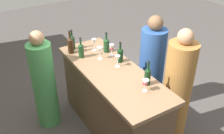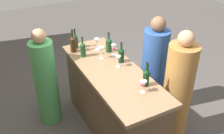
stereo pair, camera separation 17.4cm
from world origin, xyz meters
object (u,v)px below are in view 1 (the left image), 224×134
(wine_bottle_second_right_olive_green, at_px, (81,50))
(wine_glass_near_right, at_px, (146,84))
(wine_bottle_far_right_dark_green, at_px, (72,42))
(wine_glass_far_center, at_px, (100,50))
(wine_glass_far_left, at_px, (94,42))
(person_right_guest, at_px, (44,84))
(wine_bottle_leftmost_dark_green, at_px, (148,76))
(wine_glass_near_left, at_px, (112,48))
(wine_bottle_rightmost_amber_brown, at_px, (70,45))
(wine_glass_near_center, at_px, (118,59))
(wine_bottle_second_left_dark_green, at_px, (120,54))
(wine_bottle_center_olive_green, at_px, (106,45))
(person_left_guest, at_px, (151,69))
(person_center_guest, at_px, (177,91))

(wine_bottle_second_right_olive_green, bearing_deg, wine_glass_near_right, -165.80)
(wine_bottle_far_right_dark_green, xyz_separation_m, wine_glass_far_center, (-0.45, -0.19, 0.01))
(wine_glass_far_left, distance_m, person_right_guest, 0.90)
(wine_bottle_leftmost_dark_green, distance_m, wine_glass_near_left, 0.79)
(wine_bottle_rightmost_amber_brown, xyz_separation_m, wine_glass_near_center, (-0.65, -0.36, -0.01))
(wine_glass_near_right, height_order, wine_glass_far_center, wine_glass_far_center)
(wine_bottle_far_right_dark_green, relative_size, person_right_guest, 0.20)
(wine_glass_near_right, distance_m, person_right_guest, 1.48)
(wine_bottle_second_left_dark_green, distance_m, wine_glass_far_left, 0.48)
(wine_glass_near_center, bearing_deg, wine_bottle_second_left_dark_green, -46.67)
(wine_bottle_leftmost_dark_green, relative_size, wine_bottle_second_left_dark_green, 1.08)
(wine_glass_near_center, distance_m, wine_glass_far_left, 0.55)
(wine_bottle_leftmost_dark_green, distance_m, wine_glass_far_center, 0.82)
(wine_glass_far_left, bearing_deg, wine_bottle_center_olive_green, -136.26)
(wine_bottle_rightmost_amber_brown, height_order, wine_glass_far_left, wine_bottle_rightmost_amber_brown)
(wine_bottle_leftmost_dark_green, distance_m, wine_bottle_second_right_olive_green, 1.04)
(person_left_guest, bearing_deg, person_right_guest, -2.77)
(wine_glass_near_right, bearing_deg, person_right_guest, 34.40)
(person_center_guest, xyz_separation_m, person_right_guest, (1.13, 1.37, -0.06))
(person_center_guest, bearing_deg, wine_glass_far_left, -83.82)
(wine_bottle_rightmost_amber_brown, height_order, person_right_guest, person_right_guest)
(person_center_guest, bearing_deg, wine_glass_near_right, -17.16)
(wine_glass_far_left, xyz_separation_m, person_left_guest, (-0.47, -0.69, -0.42))
(wine_glass_far_left, bearing_deg, person_right_guest, 88.72)
(wine_bottle_rightmost_amber_brown, height_order, person_left_guest, person_left_guest)
(wine_bottle_leftmost_dark_green, xyz_separation_m, wine_bottle_rightmost_amber_brown, (1.16, 0.44, 0.01))
(wine_bottle_leftmost_dark_green, distance_m, wine_bottle_rightmost_amber_brown, 1.24)
(wine_bottle_leftmost_dark_green, xyz_separation_m, person_center_guest, (-0.05, -0.47, -0.37))
(wine_bottle_center_olive_green, distance_m, person_right_guest, 1.01)
(wine_bottle_second_left_dark_green, bearing_deg, wine_bottle_center_olive_green, 1.95)
(wine_bottle_rightmost_amber_brown, relative_size, wine_glass_far_left, 1.90)
(wine_bottle_leftmost_dark_green, bearing_deg, wine_bottle_center_olive_green, -0.37)
(wine_bottle_far_right_dark_green, height_order, person_right_guest, person_right_guest)
(person_center_guest, bearing_deg, wine_glass_near_center, -67.20)
(wine_glass_far_left, bearing_deg, person_left_guest, -123.90)
(wine_glass_near_right, relative_size, wine_glass_far_center, 0.86)
(wine_glass_far_center, bearing_deg, wine_bottle_center_olive_green, -54.21)
(wine_bottle_leftmost_dark_green, bearing_deg, wine_glass_near_left, -0.53)
(wine_glass_near_left, relative_size, wine_glass_near_center, 1.09)
(wine_glass_near_right, bearing_deg, wine_glass_near_center, -1.88)
(wine_glass_near_center, bearing_deg, wine_glass_far_left, 4.16)
(wine_glass_near_center, bearing_deg, wine_bottle_leftmost_dark_green, -171.33)
(wine_bottle_center_olive_green, distance_m, person_center_guest, 1.14)
(wine_bottle_rightmost_amber_brown, bearing_deg, person_right_guest, 99.95)
(wine_bottle_leftmost_dark_green, height_order, wine_glass_near_center, wine_bottle_leftmost_dark_green)
(wine_glass_far_left, bearing_deg, wine_bottle_second_right_olive_green, 110.37)
(wine_bottle_second_left_dark_green, relative_size, person_right_guest, 0.19)
(wine_bottle_second_right_olive_green, bearing_deg, person_left_guest, -111.64)
(wine_bottle_leftmost_dark_green, xyz_separation_m, wine_glass_near_right, (-0.09, 0.10, -0.02))
(wine_bottle_rightmost_amber_brown, bearing_deg, wine_bottle_leftmost_dark_green, -159.46)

